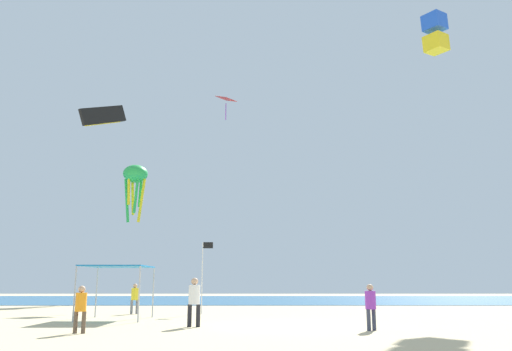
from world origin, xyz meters
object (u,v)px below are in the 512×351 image
person_leftmost (80,305)px  kite_box_blue (434,33)px  banner_flag (203,271)px  kite_octopus_green (135,177)px  person_near_tent (193,298)px  person_central (134,296)px  person_rightmost (370,303)px  kite_diamond_red (225,100)px  canopy_tent (117,268)px  kite_parafoil_black (102,116)px

person_leftmost → kite_box_blue: kite_box_blue is taller
banner_flag → kite_box_blue: 26.10m
kite_octopus_green → person_near_tent: bearing=-126.3°
person_central → kite_box_blue: bearing=-0.5°
banner_flag → kite_octopus_green: 21.26m
banner_flag → kite_octopus_green: (-8.34, 17.36, 9.01)m
person_central → kite_box_blue: size_ratio=0.52×
person_rightmost → kite_box_blue: bearing=22.3°
person_rightmost → kite_diamond_red: size_ratio=0.71×
person_near_tent → kite_octopus_green: size_ratio=0.36×
person_near_tent → person_leftmost: bearing=-147.6°
canopy_tent → banner_flag: size_ratio=0.81×
canopy_tent → person_rightmost: canopy_tent is taller
canopy_tent → kite_parafoil_black: 10.99m
kite_octopus_green → person_leftmost: bearing=-135.0°
person_near_tent → banner_flag: 8.25m
canopy_tent → person_leftmost: canopy_tent is taller
kite_box_blue → kite_parafoil_black: size_ratio=1.06×
kite_parafoil_black → kite_octopus_green: 16.72m
kite_box_blue → kite_parafoil_black: (-23.44, -6.63, -8.99)m
person_rightmost → person_near_tent: bearing=129.4°
person_near_tent → kite_diamond_red: bearing=88.5°
person_near_tent → kite_parafoil_black: (-6.95, 8.89, 10.66)m
person_leftmost → kite_diamond_red: (3.29, 27.56, 17.83)m
person_central → banner_flag: (3.81, -0.01, 1.40)m
kite_parafoil_black → kite_octopus_green: size_ratio=0.55×
kite_box_blue → kite_parafoil_black: bearing=68.7°
person_central → banner_flag: 4.06m
person_central → kite_box_blue: (20.79, 7.35, 19.80)m
kite_parafoil_black → person_rightmost: bearing=86.4°
kite_diamond_red → kite_parafoil_black: kite_diamond_red is taller
person_rightmost → kite_parafoil_black: (-13.69, 10.40, 10.81)m
person_near_tent → kite_parafoil_black: 15.52m
person_leftmost → banner_flag: (3.19, 10.70, 1.41)m
canopy_tent → banner_flag: bearing=48.9°
canopy_tent → person_central: canopy_tent is taller
canopy_tent → kite_parafoil_black: kite_parafoil_black is taller
person_leftmost → kite_diamond_red: 32.99m
person_central → banner_flag: size_ratio=0.42×
person_central → person_rightmost: (11.04, -9.67, 0.01)m
person_leftmost → kite_octopus_green: 30.37m
person_near_tent → person_central: person_near_tent is taller
person_near_tent → kite_parafoil_black: size_ratio=0.64×
person_central → kite_parafoil_black: size_ratio=0.55×
kite_diamond_red → kite_octopus_green: (-8.43, 0.49, -7.41)m
person_central → kite_diamond_red: 24.83m
kite_diamond_red → kite_octopus_green: 11.24m
person_leftmost → kite_parafoil_black: bearing=109.8°
canopy_tent → person_near_tent: canopy_tent is taller
person_central → person_near_tent: bearing=-82.2°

